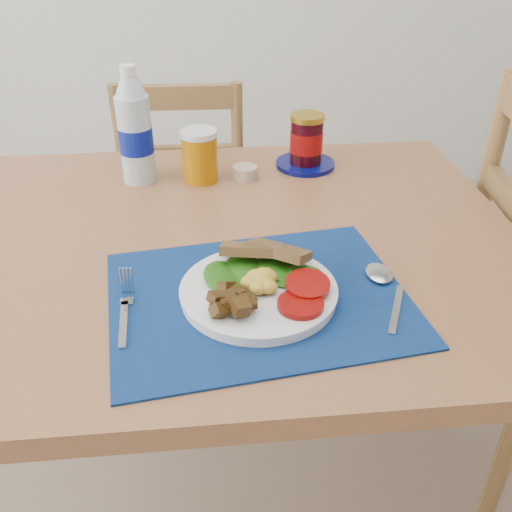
{
  "coord_description": "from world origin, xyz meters",
  "views": [
    {
      "loc": [
        0.11,
        -0.72,
        1.28
      ],
      "look_at": [
        0.18,
        0.04,
        0.8
      ],
      "focal_mm": 40.0,
      "sensor_mm": 36.0,
      "label": 1
    }
  ],
  "objects": [
    {
      "name": "placemat",
      "position": [
        0.18,
        -0.0,
        0.75
      ],
      "size": [
        0.51,
        0.42,
        0.0
      ],
      "primitive_type": "cube",
      "rotation": [
        0.0,
        0.0,
        0.13
      ],
      "color": "black",
      "rests_on": "table"
    },
    {
      "name": "water_bottle",
      "position": [
        -0.04,
        0.47,
        0.86
      ],
      "size": [
        0.07,
        0.07,
        0.25
      ],
      "color": "#ADBFCC",
      "rests_on": "table"
    },
    {
      "name": "table",
      "position": [
        0.0,
        0.2,
        0.67
      ],
      "size": [
        1.4,
        0.9,
        0.75
      ],
      "color": "brown",
      "rests_on": "ground"
    },
    {
      "name": "juice_glass",
      "position": [
        0.1,
        0.46,
        0.8
      ],
      "size": [
        0.08,
        0.08,
        0.11
      ],
      "primitive_type": "cylinder",
      "color": "#AB6604",
      "rests_on": "table"
    },
    {
      "name": "fork",
      "position": [
        -0.02,
        -0.02,
        0.76
      ],
      "size": [
        0.02,
        0.16,
        0.0
      ],
      "rotation": [
        0.0,
        0.0,
        0.06
      ],
      "color": "#B2B5BA",
      "rests_on": "placemat"
    },
    {
      "name": "chair_far",
      "position": [
        0.05,
        0.94,
        0.54
      ],
      "size": [
        0.4,
        0.39,
        1.05
      ],
      "rotation": [
        0.0,
        0.0,
        3.11
      ],
      "color": "brown",
      "rests_on": "ground"
    },
    {
      "name": "breakfast_plate",
      "position": [
        0.18,
        -0.0,
        0.77
      ],
      "size": [
        0.24,
        0.24,
        0.06
      ],
      "rotation": [
        0.0,
        0.0,
        -0.33
      ],
      "color": "silver",
      "rests_on": "placemat"
    },
    {
      "name": "jam_on_saucer",
      "position": [
        0.35,
        0.51,
        0.81
      ],
      "size": [
        0.14,
        0.14,
        0.12
      ],
      "color": "#050A54",
      "rests_on": "table"
    },
    {
      "name": "spoon",
      "position": [
        0.39,
        0.01,
        0.76
      ],
      "size": [
        0.06,
        0.19,
        0.01
      ],
      "rotation": [
        0.0,
        0.0,
        -0.41
      ],
      "color": "#B2B5BA",
      "rests_on": "placemat"
    },
    {
      "name": "ramekin",
      "position": [
        0.2,
        0.46,
        0.76
      ],
      "size": [
        0.06,
        0.06,
        0.03
      ],
      "primitive_type": "cylinder",
      "color": "tan",
      "rests_on": "table"
    }
  ]
}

